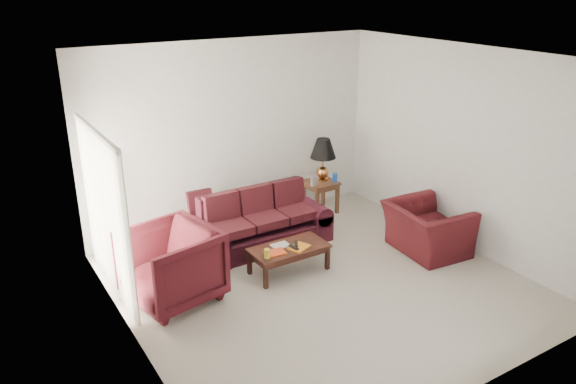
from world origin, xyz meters
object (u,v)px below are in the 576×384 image
object	(u,v)px
armchair_left	(171,266)
coffee_table	(289,259)
floor_lamp	(121,210)
end_table	(320,196)
armchair_right	(427,229)
sofa	(262,221)

from	to	relation	value
armchair_left	coffee_table	world-z (taller)	armchair_left
floor_lamp	armchair_left	size ratio (longest dim) A/B	1.36
end_table	coffee_table	distance (m)	2.21
armchair_right	end_table	bearing A→B (deg)	18.41
armchair_left	floor_lamp	bearing A→B (deg)	175.20
floor_lamp	armchair_left	world-z (taller)	floor_lamp
sofa	armchair_right	xyz separation A→B (m)	(1.99, -1.44, -0.06)
end_table	armchair_left	bearing A→B (deg)	-157.17
armchair_left	armchair_right	bearing A→B (deg)	68.26
sofa	floor_lamp	distance (m)	2.06
sofa	floor_lamp	bearing A→B (deg)	156.56
floor_lamp	sofa	bearing A→B (deg)	-22.61
floor_lamp	coffee_table	xyz separation A→B (m)	(1.80, -1.67, -0.54)
armchair_right	coffee_table	bearing A→B (deg)	80.53
end_table	armchair_right	world-z (taller)	armchair_right
sofa	armchair_left	xyz separation A→B (m)	(-1.72, -0.73, 0.06)
armchair_left	armchair_right	distance (m)	3.79
floor_lamp	coffee_table	distance (m)	2.52
armchair_left	armchair_right	size ratio (longest dim) A/B	0.96
armchair_left	armchair_right	xyz separation A→B (m)	(3.72, -0.71, -0.12)
end_table	coffee_table	bearing A→B (deg)	-136.34
end_table	coffee_table	size ratio (longest dim) A/B	0.52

